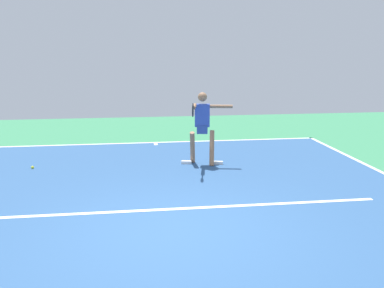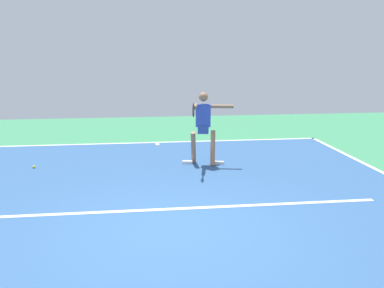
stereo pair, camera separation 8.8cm
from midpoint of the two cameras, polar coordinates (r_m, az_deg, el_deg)
ground_plane at (r=6.28m, az=-2.64°, el=-11.80°), size 22.24×22.24×0.00m
court_surface at (r=6.28m, az=-2.64°, el=-11.79°), size 9.70×12.43×0.00m
court_line_baseline_near at (r=12.15m, az=-5.28°, el=0.22°), size 9.70×0.10×0.01m
court_line_service at (r=7.05m, az=-3.27°, el=-8.97°), size 7.28×0.10×0.01m
court_line_centre_mark at (r=11.95m, az=-5.24°, el=0.01°), size 0.10×0.30×0.01m
tennis_player at (r=9.55m, az=1.19°, el=2.79°), size 1.18×1.22×1.72m
tennis_ball_near_player at (r=10.08m, az=-21.40°, el=-3.02°), size 0.07×0.07×0.07m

